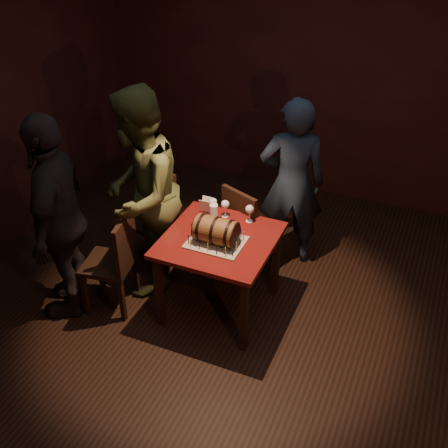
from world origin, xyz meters
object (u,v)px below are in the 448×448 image
object	(u,v)px
pint_of_ale	(214,213)
chair_back	(246,227)
pub_table	(219,249)
wine_glass_right	(250,210)
person_left_front	(59,218)
chair_left_front	(116,258)
person_back	(292,184)
wine_glass_left	(213,203)
barrel_cake	(216,231)
chair_left_rear	(155,217)
wine_glass_mid	(225,205)
person_left_rear	(140,195)

from	to	relation	value
pint_of_ale	chair_back	size ratio (longest dim) A/B	0.16
pub_table	pint_of_ale	bearing A→B (deg)	123.01
wine_glass_right	person_left_front	world-z (taller)	person_left_front
wine_glass_right	chair_back	distance (m)	0.43
wine_glass_right	pint_of_ale	distance (m)	0.31
pub_table	chair_left_front	distance (m)	0.88
wine_glass_right	person_back	world-z (taller)	person_back
chair_back	wine_glass_left	bearing A→B (deg)	-131.64
barrel_cake	chair_back	world-z (taller)	barrel_cake
wine_glass_left	chair_back	xyz separation A→B (m)	(0.22, 0.25, -0.35)
barrel_cake	chair_left_rear	size ratio (longest dim) A/B	0.42
wine_glass_mid	person_left_rear	size ratio (longest dim) A/B	0.09
chair_left_rear	person_back	xyz separation A→B (m)	(1.14, 0.58, 0.31)
chair_left_front	person_left_front	distance (m)	0.58
wine_glass_left	chair_back	world-z (taller)	chair_back
pub_table	wine_glass_mid	size ratio (longest dim) A/B	5.59
barrel_cake	wine_glass_left	world-z (taller)	barrel_cake
chair_left_front	person_back	distance (m)	1.73
chair_back	chair_left_rear	size ratio (longest dim) A/B	1.00
person_back	wine_glass_mid	bearing A→B (deg)	37.70
wine_glass_right	wine_glass_mid	bearing A→B (deg)	-177.82
wine_glass_left	pub_table	bearing A→B (deg)	-58.00
chair_back	person_back	xyz separation A→B (m)	(0.29, 0.39, 0.31)
pint_of_ale	chair_left_rear	xyz separation A→B (m)	(-0.68, 0.14, -0.30)
wine_glass_right	chair_back	xyz separation A→B (m)	(-0.11, 0.23, -0.35)
wine_glass_left	person_left_front	distance (m)	1.29
wine_glass_left	wine_glass_right	bearing A→B (deg)	2.93
person_left_front	person_left_rear	bearing A→B (deg)	118.55
barrel_cake	wine_glass_right	size ratio (longest dim) A/B	2.44
wine_glass_left	chair_back	size ratio (longest dim) A/B	0.17
wine_glass_left	wine_glass_mid	xyz separation A→B (m)	(0.11, 0.01, -0.00)
wine_glass_left	wine_glass_mid	size ratio (longest dim) A/B	1.00
pint_of_ale	person_left_rear	xyz separation A→B (m)	(-0.62, -0.16, 0.12)
barrel_cake	wine_glass_mid	xyz separation A→B (m)	(-0.09, 0.39, -0.00)
chair_back	wine_glass_right	bearing A→B (deg)	-63.99
wine_glass_left	person_back	distance (m)	0.82
person_left_rear	person_left_front	bearing A→B (deg)	-52.78
barrel_cake	person_left_rear	xyz separation A→B (m)	(-0.77, 0.14, 0.08)
pint_of_ale	person_back	size ratio (longest dim) A/B	0.09
pint_of_ale	person_back	world-z (taller)	person_back
wine_glass_left	chair_left_rear	world-z (taller)	chair_left_rear
wine_glass_mid	chair_back	world-z (taller)	chair_back
barrel_cake	wine_glass_right	bearing A→B (deg)	71.78
barrel_cake	chair_left_front	bearing A→B (deg)	-162.88
wine_glass_right	pub_table	bearing A→B (deg)	-112.15
chair_back	person_left_front	world-z (taller)	person_left_front
wine_glass_right	person_left_front	bearing A→B (deg)	-149.50
wine_glass_mid	chair_back	size ratio (longest dim) A/B	0.17
chair_left_front	person_back	xyz separation A→B (m)	(1.13, 1.28, 0.31)
barrel_cake	chair_left_front	distance (m)	0.92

